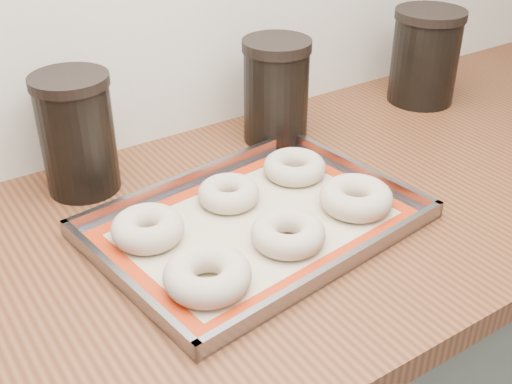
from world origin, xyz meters
TOP-DOWN VIEW (x-y plane):
  - cabinet at (0.00, 1.68)m, footprint 3.00×0.65m
  - countertop at (0.00, 1.68)m, footprint 3.06×0.68m
  - baking_tray at (-0.23, 1.65)m, footprint 0.50×0.38m
  - baking_mat at (-0.23, 1.65)m, footprint 0.45×0.34m
  - bagel_front_left at (-0.36, 1.57)m, footprint 0.12×0.12m
  - bagel_front_mid at (-0.22, 1.59)m, footprint 0.14×0.14m
  - bagel_front_right at (-0.07, 1.61)m, footprint 0.13×0.13m
  - bagel_back_left at (-0.37, 1.71)m, footprint 0.14×0.14m
  - bagel_back_mid at (-0.23, 1.73)m, footprint 0.13×0.13m
  - bagel_back_right at (-0.09, 1.74)m, footprint 0.11×0.11m
  - canister_left at (-0.39, 1.91)m, footprint 0.12×0.12m
  - canister_mid at (-0.03, 1.88)m, footprint 0.12×0.12m
  - canister_right at (0.33, 1.86)m, footprint 0.14×0.14m

SIDE VIEW (x-z plane):
  - cabinet at x=0.00m, z-range 0.00..0.86m
  - countertop at x=0.00m, z-range 0.86..0.90m
  - baking_mat at x=-0.23m, z-range 0.90..0.91m
  - baking_tray at x=-0.23m, z-range 0.89..0.92m
  - bagel_back_right at x=-0.09m, z-range 0.90..0.94m
  - bagel_back_mid at x=-0.23m, z-range 0.90..0.94m
  - bagel_front_mid at x=-0.22m, z-range 0.90..0.94m
  - bagel_back_left at x=-0.37m, z-range 0.90..0.94m
  - bagel_front_right at x=-0.07m, z-range 0.90..0.94m
  - bagel_front_left at x=-0.36m, z-range 0.90..0.94m
  - canister_mid at x=-0.03m, z-range 0.90..1.09m
  - canister_right at x=0.33m, z-range 0.90..1.09m
  - canister_left at x=-0.39m, z-range 0.90..1.09m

